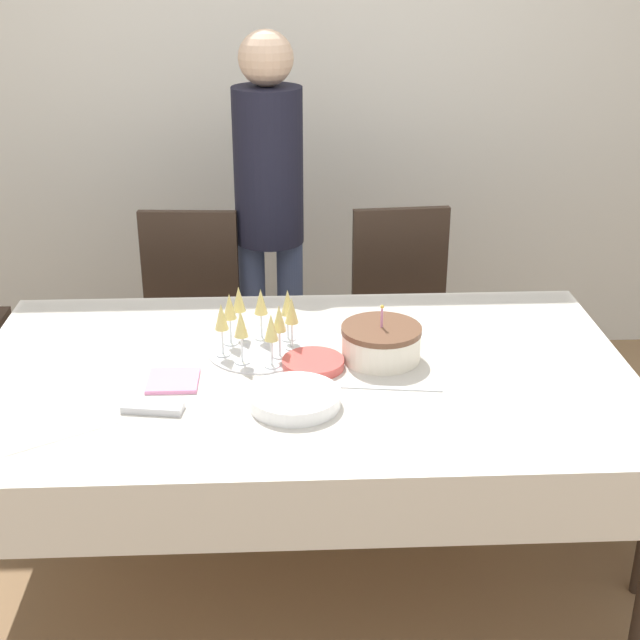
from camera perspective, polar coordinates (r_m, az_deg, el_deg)
ground_plane at (r=3.14m, az=-1.01°, el=-15.34°), size 12.00×12.00×0.00m
wall_back at (r=4.25m, az=-1.88°, el=15.15°), size 8.00×0.05×2.70m
dining_table at (r=2.78m, az=-1.10°, el=-4.99°), size 2.03×1.21×0.74m
dining_chair_far_left at (r=3.69m, az=-8.40°, el=0.02°), size 0.45×0.45×0.94m
dining_chair_far_right at (r=3.70m, az=5.37°, el=0.27°), size 0.45×0.45×0.94m
birthday_cake at (r=2.79m, az=3.93°, el=-1.45°), size 0.25×0.25×0.18m
champagne_tray at (r=2.82m, az=-3.95°, el=-0.31°), size 0.34×0.34×0.18m
plate_stack_main at (r=2.52m, az=-1.64°, el=-5.06°), size 0.26×0.26×0.04m
plate_stack_dessert at (r=2.74m, az=-0.44°, el=-2.79°), size 0.19×0.19×0.03m
cake_knife at (r=2.63m, az=4.60°, el=-4.37°), size 0.30×0.06×0.00m
fork_pile at (r=2.55m, az=-10.65°, el=-5.51°), size 0.18×0.09×0.02m
napkin_pile at (r=2.69m, az=-9.38°, el=-3.86°), size 0.15×0.15×0.01m
person_standing at (r=3.66m, az=-3.28°, el=7.95°), size 0.28×0.28×1.64m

